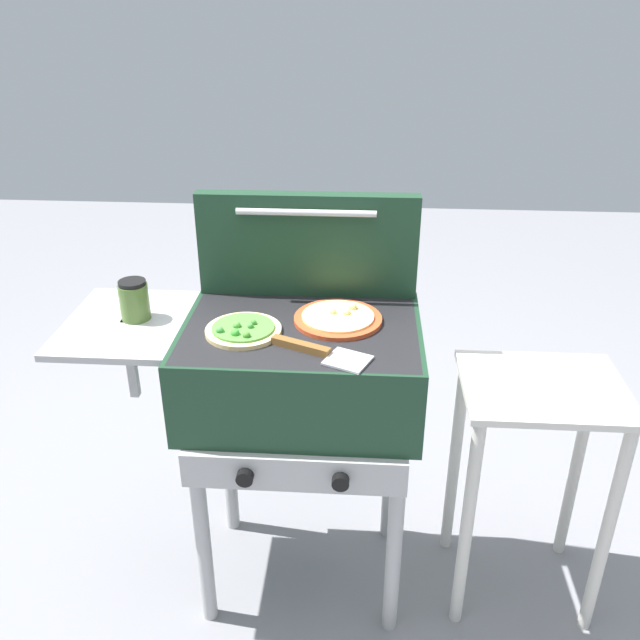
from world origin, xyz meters
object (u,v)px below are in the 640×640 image
at_px(spatula, 320,352).
at_px(prep_table, 533,448).
at_px(grill, 297,373).
at_px(pizza_cheese, 338,318).
at_px(pizza_veggie, 243,330).
at_px(sauce_jar, 134,300).

bearing_deg(spatula, prep_table, 13.94).
bearing_deg(grill, pizza_cheese, 20.44).
xyz_separation_m(grill, pizza_cheese, (0.11, 0.04, 0.15)).
xyz_separation_m(pizza_veggie, spatula, (0.21, -0.10, -0.00)).
height_order(grill, pizza_veggie, pizza_veggie).
distance_m(pizza_veggie, spatula, 0.23).
bearing_deg(pizza_cheese, grill, -159.56).
bearing_deg(pizza_cheese, sauce_jar, -177.78).
relative_size(pizza_veggie, prep_table, 0.27).
bearing_deg(sauce_jar, pizza_veggie, -11.96).
bearing_deg(sauce_jar, prep_table, -0.80).
bearing_deg(spatula, grill, 117.01).
xyz_separation_m(grill, pizza_veggie, (-0.13, -0.04, 0.15)).
height_order(pizza_cheese, prep_table, pizza_cheese).
bearing_deg(sauce_jar, spatula, -17.81).
height_order(spatula, prep_table, spatula).
distance_m(pizza_veggie, sauce_jar, 0.31).
relative_size(grill, spatula, 3.68).
distance_m(grill, sauce_jar, 0.48).
distance_m(sauce_jar, prep_table, 1.19).
height_order(pizza_veggie, spatula, pizza_veggie).
relative_size(grill, pizza_cheese, 4.02).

